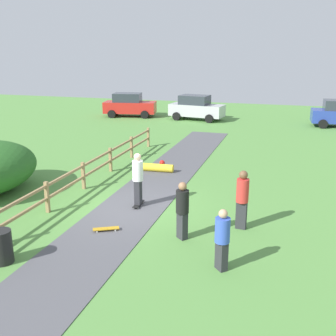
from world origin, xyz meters
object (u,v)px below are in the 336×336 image
Objects in this scene: skater_fallen at (158,167)px; parked_car_silver at (196,108)px; skateboard_loose at (106,229)px; bystander_black at (182,208)px; parked_car_red at (129,105)px; bystander_red at (242,197)px; bystander_blue at (222,237)px; skater_riding at (138,177)px; trash_bin at (2,247)px.

parked_car_silver is at bearing 96.27° from skater_fallen.
skater_fallen is 1.83× the size of skateboard_loose.
skateboard_loose is 2.54m from bystander_black.
parked_car_silver and parked_car_red have the same top height.
bystander_black is 2.00m from bystander_red.
skater_fallen is at bearing -63.26° from parked_car_red.
skateboard_loose is 0.18× the size of parked_car_red.
bystander_red reaches higher than bystander_blue.
skater_riding is 3.83m from bystander_red.
trash_bin reaches higher than skateboard_loose.
trash_bin is at bearing -89.30° from parked_car_silver.
skater_fallen is 16.06m from parked_car_red.
bystander_red is 1.15× the size of bystander_blue.
parked_car_red reaches higher than bystander_blue.
parked_car_red is (-7.70, 20.90, 0.87)m from skateboard_loose.
skateboard_loose is at bearing -174.76° from bystander_black.
bystander_black is at bearing -77.92° from parked_car_silver.
bystander_red is at bearing 20.08° from skateboard_loose.
skater_fallen is 6.83m from bystander_red.
skateboard_loose is at bearing 55.04° from trash_bin.
skateboard_loose is (-0.21, -2.26, -1.02)m from skater_riding.
skateboard_loose is 0.46× the size of bystander_black.
bystander_red is 22.68m from parked_car_red.
skater_fallen is at bearing 130.79° from bystander_red.
skater_fallen is at bearing 118.73° from bystander_blue.
skater_riding is 2.49m from skateboard_loose.
skateboard_loose is at bearing -159.92° from bystander_red.
skater_riding is at bearing -67.02° from parked_car_red.
bystander_black is at bearing -43.33° from skater_riding.
parked_car_red is at bearing 116.74° from skater_fallen.
bystander_blue is at bearing 13.38° from trash_bin.
bystander_red is (3.74, -0.82, -0.05)m from skater_riding.
parked_car_red is at bearing 104.20° from trash_bin.
trash_bin is 6.99m from bystander_red.
parked_car_silver is at bearing 107.14° from bystander_red.
bystander_black is at bearing -65.82° from skater_fallen.
parked_car_silver is 0.99× the size of parked_car_red.
trash_bin is 5.00m from bystander_black.
parked_car_red is at bearing -179.83° from parked_car_silver.
skater_fallen is 0.83× the size of bystander_black.
skater_riding is 18.80m from parked_car_silver.
trash_bin is 5.23m from skater_riding.
skater_riding is 1.02× the size of bystander_red.
skater_fallen is (1.29, 9.11, -0.25)m from trash_bin.
bystander_red is 0.43× the size of parked_car_silver.
bystander_blue is 0.37× the size of parked_car_red.
skater_fallen is 14.45m from parked_car_silver.
skater_fallen is 0.78× the size of bystander_red.
skater_riding is 0.43× the size of parked_car_red.
skater_riding reaches higher than bystander_black.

